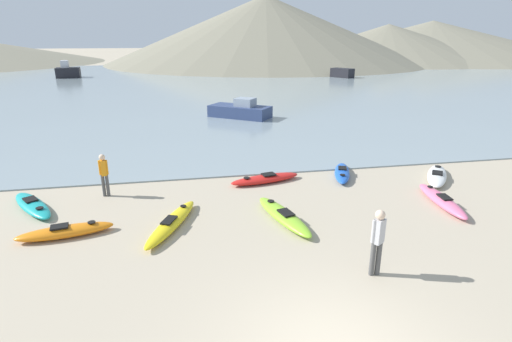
{
  "coord_description": "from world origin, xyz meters",
  "views": [
    {
      "loc": [
        -2.56,
        -5.55,
        5.68
      ],
      "look_at": [
        0.31,
        9.39,
        0.5
      ],
      "focal_mm": 28.0,
      "sensor_mm": 36.0,
      "label": 1
    }
  ],
  "objects_px": {
    "kayak_on_sand_7": "(265,179)",
    "kayak_on_sand_6": "(342,173)",
    "moored_boat_1": "(193,68)",
    "kayak_on_sand_1": "(437,176)",
    "kayak_on_sand_0": "(283,216)",
    "person_near_waterline": "(104,172)",
    "moored_boat_3": "(240,111)",
    "kayak_on_sand_4": "(172,223)",
    "kayak_on_sand_3": "(65,231)",
    "kayak_on_sand_5": "(442,200)",
    "moored_boat_2": "(342,73)",
    "person_near_foreground": "(378,238)",
    "moored_boat_4": "(68,72)",
    "kayak_on_sand_2": "(32,205)"
  },
  "relations": [
    {
      "from": "person_near_waterline",
      "to": "kayak_on_sand_0",
      "type": "bearing_deg",
      "value": -28.7
    },
    {
      "from": "kayak_on_sand_1",
      "to": "moored_boat_4",
      "type": "distance_m",
      "value": 53.73
    },
    {
      "from": "kayak_on_sand_6",
      "to": "moored_boat_2",
      "type": "distance_m",
      "value": 42.55
    },
    {
      "from": "kayak_on_sand_7",
      "to": "person_near_foreground",
      "type": "distance_m",
      "value": 7.15
    },
    {
      "from": "kayak_on_sand_7",
      "to": "person_near_waterline",
      "type": "distance_m",
      "value": 6.18
    },
    {
      "from": "kayak_on_sand_1",
      "to": "kayak_on_sand_7",
      "type": "bearing_deg",
      "value": 172.14
    },
    {
      "from": "kayak_on_sand_7",
      "to": "moored_boat_2",
      "type": "xyz_separation_m",
      "value": [
        19.58,
        39.44,
        0.53
      ]
    },
    {
      "from": "kayak_on_sand_1",
      "to": "kayak_on_sand_5",
      "type": "xyz_separation_m",
      "value": [
        -1.46,
        -2.41,
        0.01
      ]
    },
    {
      "from": "kayak_on_sand_5",
      "to": "moored_boat_4",
      "type": "xyz_separation_m",
      "value": [
        -23.97,
        49.74,
        0.71
      ]
    },
    {
      "from": "kayak_on_sand_6",
      "to": "kayak_on_sand_7",
      "type": "xyz_separation_m",
      "value": [
        -3.36,
        -0.1,
        -0.0
      ]
    },
    {
      "from": "kayak_on_sand_0",
      "to": "kayak_on_sand_4",
      "type": "relative_size",
      "value": 0.98
    },
    {
      "from": "person_near_waterline",
      "to": "moored_boat_4",
      "type": "height_order",
      "value": "moored_boat_4"
    },
    {
      "from": "kayak_on_sand_3",
      "to": "moored_boat_4",
      "type": "height_order",
      "value": "moored_boat_4"
    },
    {
      "from": "moored_boat_3",
      "to": "kayak_on_sand_0",
      "type": "bearing_deg",
      "value": -94.08
    },
    {
      "from": "moored_boat_1",
      "to": "moored_boat_2",
      "type": "height_order",
      "value": "moored_boat_2"
    },
    {
      "from": "kayak_on_sand_0",
      "to": "kayak_on_sand_6",
      "type": "height_order",
      "value": "kayak_on_sand_0"
    },
    {
      "from": "kayak_on_sand_6",
      "to": "moored_boat_3",
      "type": "bearing_deg",
      "value": 99.86
    },
    {
      "from": "kayak_on_sand_0",
      "to": "kayak_on_sand_2",
      "type": "xyz_separation_m",
      "value": [
        -8.26,
        2.47,
        -0.01
      ]
    },
    {
      "from": "kayak_on_sand_4",
      "to": "moored_boat_1",
      "type": "xyz_separation_m",
      "value": [
        3.07,
        58.51,
        0.37
      ]
    },
    {
      "from": "moored_boat_2",
      "to": "moored_boat_3",
      "type": "xyz_separation_m",
      "value": [
        -18.53,
        -26.02,
        -0.13
      ]
    },
    {
      "from": "kayak_on_sand_5",
      "to": "person_near_waterline",
      "type": "height_order",
      "value": "person_near_waterline"
    },
    {
      "from": "kayak_on_sand_5",
      "to": "moored_boat_1",
      "type": "xyz_separation_m",
      "value": [
        -6.28,
        58.52,
        0.35
      ]
    },
    {
      "from": "kayak_on_sand_3",
      "to": "kayak_on_sand_6",
      "type": "bearing_deg",
      "value": 19.01
    },
    {
      "from": "kayak_on_sand_3",
      "to": "kayak_on_sand_5",
      "type": "height_order",
      "value": "kayak_on_sand_5"
    },
    {
      "from": "moored_boat_2",
      "to": "kayak_on_sand_5",
      "type": "bearing_deg",
      "value": -108.03
    },
    {
      "from": "moored_boat_1",
      "to": "moored_boat_3",
      "type": "relative_size",
      "value": 1.07
    },
    {
      "from": "kayak_on_sand_1",
      "to": "kayak_on_sand_3",
      "type": "relative_size",
      "value": 1.02
    },
    {
      "from": "person_near_foreground",
      "to": "moored_boat_4",
      "type": "height_order",
      "value": "moored_boat_4"
    },
    {
      "from": "kayak_on_sand_7",
      "to": "person_near_foreground",
      "type": "height_order",
      "value": "person_near_foreground"
    },
    {
      "from": "kayak_on_sand_1",
      "to": "person_near_foreground",
      "type": "bearing_deg",
      "value": -134.05
    },
    {
      "from": "kayak_on_sand_7",
      "to": "moored_boat_1",
      "type": "bearing_deg",
      "value": 90.67
    },
    {
      "from": "kayak_on_sand_0",
      "to": "kayak_on_sand_1",
      "type": "bearing_deg",
      "value": 19.55
    },
    {
      "from": "kayak_on_sand_3",
      "to": "kayak_on_sand_4",
      "type": "relative_size",
      "value": 0.82
    },
    {
      "from": "kayak_on_sand_1",
      "to": "kayak_on_sand_2",
      "type": "height_order",
      "value": "kayak_on_sand_1"
    },
    {
      "from": "kayak_on_sand_0",
      "to": "kayak_on_sand_6",
      "type": "xyz_separation_m",
      "value": [
        3.52,
        3.65,
        -0.0
      ]
    },
    {
      "from": "kayak_on_sand_4",
      "to": "person_near_foreground",
      "type": "bearing_deg",
      "value": -35.81
    },
    {
      "from": "kayak_on_sand_1",
      "to": "moored_boat_2",
      "type": "bearing_deg",
      "value": 72.84
    },
    {
      "from": "kayak_on_sand_7",
      "to": "person_near_foreground",
      "type": "relative_size",
      "value": 1.74
    },
    {
      "from": "kayak_on_sand_7",
      "to": "kayak_on_sand_6",
      "type": "bearing_deg",
      "value": 1.64
    },
    {
      "from": "kayak_on_sand_1",
      "to": "kayak_on_sand_5",
      "type": "height_order",
      "value": "kayak_on_sand_5"
    },
    {
      "from": "moored_boat_3",
      "to": "kayak_on_sand_7",
      "type": "bearing_deg",
      "value": -94.45
    },
    {
      "from": "kayak_on_sand_4",
      "to": "kayak_on_sand_6",
      "type": "height_order",
      "value": "kayak_on_sand_6"
    },
    {
      "from": "person_near_waterline",
      "to": "moored_boat_2",
      "type": "relative_size",
      "value": 0.47
    },
    {
      "from": "kayak_on_sand_5",
      "to": "moored_boat_1",
      "type": "relative_size",
      "value": 0.65
    },
    {
      "from": "kayak_on_sand_3",
      "to": "kayak_on_sand_4",
      "type": "height_order",
      "value": "kayak_on_sand_3"
    },
    {
      "from": "person_near_foreground",
      "to": "moored_boat_1",
      "type": "relative_size",
      "value": 0.36
    },
    {
      "from": "kayak_on_sand_1",
      "to": "moored_boat_4",
      "type": "bearing_deg",
      "value": 118.25
    },
    {
      "from": "kayak_on_sand_5",
      "to": "moored_boat_2",
      "type": "xyz_separation_m",
      "value": [
        13.94,
        42.82,
        0.52
      ]
    },
    {
      "from": "moored_boat_3",
      "to": "kayak_on_sand_4",
      "type": "bearing_deg",
      "value": -105.81
    },
    {
      "from": "kayak_on_sand_3",
      "to": "person_near_waterline",
      "type": "bearing_deg",
      "value": 77.53
    }
  ]
}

